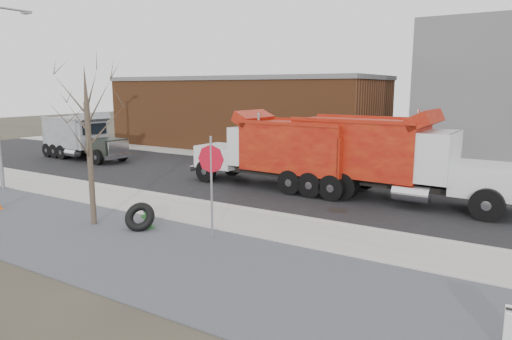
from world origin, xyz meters
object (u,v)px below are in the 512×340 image
Objects in this scene: truck_tire at (140,217)px; dump_truck_red_b at (279,150)px; dump_truck_red_a at (387,155)px; dump_truck_grey at (82,136)px; stop_sign at (211,171)px; fire_hydrant at (148,218)px.

truck_tire is 7.96m from dump_truck_red_b.
dump_truck_grey is at bearing -179.27° from dump_truck_red_a.
dump_truck_red_a is (5.44, 8.02, 1.40)m from truck_tire.
stop_sign is 0.38× the size of dump_truck_red_b.
truck_tire is at bearing 87.68° from dump_truck_red_b.
dump_truck_grey is (-16.32, 8.03, -0.59)m from stop_sign.
dump_truck_grey is at bearing 167.98° from stop_sign.
dump_truck_grey is at bearing -0.17° from dump_truck_red_b.
fire_hydrant is 0.25× the size of stop_sign.
dump_truck_red_b is at bearing 1.21° from dump_truck_grey.
truck_tire is 0.13× the size of dump_truck_red_a.
fire_hydrant is 16.27m from dump_truck_grey.
dump_truck_red_a is 4.77m from dump_truck_red_b.
dump_truck_grey is (-14.51, 0.71, -0.23)m from dump_truck_red_b.
dump_truck_red_a is at bearing 55.87° from truck_tire.
fire_hydrant is 0.09× the size of dump_truck_red_a.
stop_sign is 0.47× the size of dump_truck_grey.
truck_tire is 9.79m from dump_truck_red_a.
dump_truck_red_a is 19.28m from dump_truck_grey.
dump_truck_red_a is at bearing 2.51° from dump_truck_grey.
truck_tire is (-0.12, -0.23, 0.07)m from fire_hydrant.
truck_tire is at bearing -27.65° from dump_truck_grey.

